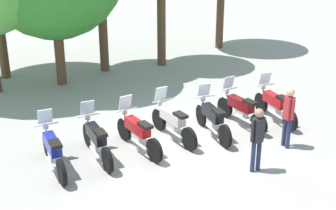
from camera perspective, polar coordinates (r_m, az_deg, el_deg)
name	(u,v)px	position (r m, az deg, el deg)	size (l,w,h in m)	color
ground_plane	(175,141)	(12.68, 0.93, -4.54)	(80.00, 80.00, 0.00)	#9E9B93
motorcycle_0	(53,150)	(11.42, -14.22, -5.47)	(0.62, 2.19, 1.37)	black
motorcycle_1	(96,139)	(11.74, -8.98, -4.27)	(0.62, 2.19, 1.37)	black
motorcycle_2	(138,132)	(12.02, -3.83, -3.40)	(0.65, 2.17, 1.37)	black
motorcycle_3	(172,122)	(12.61, 0.56, -2.11)	(0.62, 2.18, 1.37)	black
motorcycle_4	(212,118)	(12.90, 5.55, -1.65)	(0.62, 2.19, 1.37)	black
motorcycle_5	(240,109)	(13.67, 9.05, -0.47)	(0.62, 2.19, 1.37)	black
motorcycle_6	(274,105)	(14.19, 13.17, 0.05)	(0.62, 2.19, 1.37)	black
person_0	(257,135)	(11.01, 11.14, -3.76)	(0.40, 0.23, 1.63)	#232D4C
person_1	(288,113)	(12.38, 14.84, -0.98)	(0.23, 0.40, 1.68)	#232D4C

